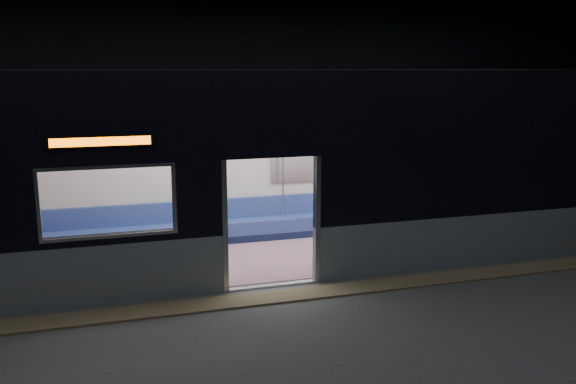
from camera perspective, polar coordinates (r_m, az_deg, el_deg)
name	(u,v)px	position (r m, az deg, el deg)	size (l,w,h in m)	color
station_floor	(292,311)	(8.80, 0.37, -11.11)	(24.00, 14.00, 0.01)	#47494C
station_envelope	(292,46)	(8.12, 0.41, 13.53)	(24.00, 14.00, 5.00)	black
tactile_strip	(281,296)	(9.28, -0.66, -9.74)	(22.80, 0.50, 0.03)	#8C7F59
metro_car	(249,157)	(10.68, -3.71, 3.27)	(18.00, 3.04, 3.35)	gray
passenger	(354,197)	(12.58, 6.23, -0.51)	(0.39, 0.64, 1.29)	black
handbag	(359,205)	(12.42, 6.65, -1.18)	(0.24, 0.21, 0.12)	black
transit_map	(298,163)	(12.34, 0.95, 2.73)	(1.03, 0.03, 0.67)	white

